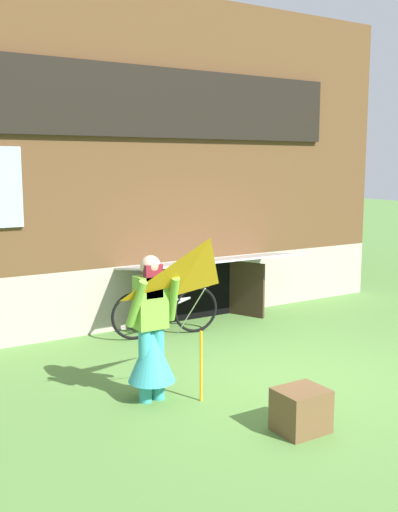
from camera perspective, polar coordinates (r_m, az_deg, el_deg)
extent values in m
plane|color=#56843D|center=(7.60, 9.23, -11.16)|extent=(60.00, 60.00, 0.00)
cube|color=#ADA393|center=(12.01, -8.10, -1.25)|extent=(8.63, 4.97, 1.01)
cube|color=brown|center=(11.84, -8.38, 11.22)|extent=(8.63, 4.97, 4.18)
cube|color=black|center=(9.62, -2.23, 14.34)|extent=(5.98, 0.08, 1.06)
cube|color=#9EB7C6|center=(9.64, -2.29, 14.33)|extent=(5.82, 0.04, 0.94)
cube|color=black|center=(10.00, -0.41, -3.42)|extent=(1.40, 0.03, 0.93)
cube|color=#3D2B1E|center=(9.35, -3.96, -4.30)|extent=(0.40, 0.64, 0.93)
cube|color=#3D2B1E|center=(10.23, 4.49, -3.17)|extent=(0.34, 0.66, 0.93)
cube|color=#B2B2B7|center=(9.45, 1.27, -0.47)|extent=(2.88, 1.09, 0.18)
cylinder|color=teal|center=(6.61, -5.17, -10.41)|extent=(0.14, 0.14, 0.82)
cylinder|color=teal|center=(6.68, -3.93, -10.19)|extent=(0.14, 0.14, 0.82)
cone|color=teal|center=(6.60, -4.56, -9.29)|extent=(0.52, 0.52, 0.61)
cube|color=#72AD38|center=(6.45, -4.62, -4.42)|extent=(0.34, 0.20, 0.58)
cylinder|color=#72AD38|center=(6.26, -6.00, -4.57)|extent=(0.17, 0.33, 0.54)
cylinder|color=#72AD38|center=(6.46, -2.48, -4.12)|extent=(0.17, 0.33, 0.54)
cube|color=maroon|center=(6.35, -4.40, -2.42)|extent=(0.20, 0.08, 0.36)
sphere|color=#D8AD8E|center=(6.37, -4.67, -0.91)|extent=(0.22, 0.22, 0.22)
pyramid|color=orange|center=(6.12, 1.09, -2.43)|extent=(1.11, 0.84, 0.72)
cylinder|color=beige|center=(6.43, -0.80, -5.37)|extent=(0.01, 0.59, 0.63)
cylinder|color=orange|center=(6.61, 0.20, -10.48)|extent=(0.03, 0.03, 0.79)
torus|color=black|center=(9.23, -0.32, -5.13)|extent=(0.72, 0.15, 0.72)
torus|color=black|center=(8.90, -6.16, -5.71)|extent=(0.72, 0.15, 0.72)
cylinder|color=#ADAFB5|center=(9.01, -3.19, -4.28)|extent=(0.73, 0.14, 0.04)
cylinder|color=#ADAFB5|center=(9.03, -3.19, -5.01)|extent=(0.80, 0.15, 0.29)
cylinder|color=#ADAFB5|center=(8.92, -4.67, -4.41)|extent=(0.04, 0.04, 0.41)
cube|color=black|center=(8.88, -4.69, -3.14)|extent=(0.20, 0.08, 0.05)
cylinder|color=#ADAFB5|center=(9.15, -0.32, -2.97)|extent=(0.44, 0.09, 0.03)
cube|color=brown|center=(6.06, 9.72, -14.32)|extent=(0.48, 0.41, 0.42)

